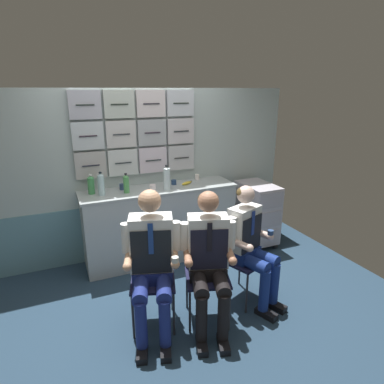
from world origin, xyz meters
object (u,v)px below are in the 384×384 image
at_px(crew_member_right, 209,255).
at_px(snack_banana, 187,183).
at_px(crew_member_left, 152,256).
at_px(crew_member_by_counter, 251,241).
at_px(folding_chair_left, 153,268).
at_px(folding_chair_right, 206,264).
at_px(service_trolley, 257,212).
at_px(coffee_cup_white, 122,187).
at_px(folding_chair_by_counter, 237,249).
at_px(water_bottle_tall, 126,184).

height_order(crew_member_right, snack_banana, crew_member_right).
relative_size(crew_member_left, crew_member_by_counter, 1.07).
height_order(folding_chair_left, folding_chair_right, same).
height_order(service_trolley, coffee_cup_white, coffee_cup_white).
distance_m(folding_chair_left, coffee_cup_white, 1.32).
height_order(folding_chair_by_counter, coffee_cup_white, coffee_cup_white).
bearing_deg(snack_banana, water_bottle_tall, -177.29).
xyz_separation_m(crew_member_left, coffee_cup_white, (0.05, 1.38, 0.25)).
height_order(service_trolley, crew_member_left, crew_member_left).
xyz_separation_m(service_trolley, folding_chair_right, (-1.34, -1.13, 0.06)).
relative_size(folding_chair_right, water_bottle_tall, 3.63).
bearing_deg(water_bottle_tall, crew_member_left, -93.34).
distance_m(service_trolley, folding_chair_left, 2.08).
height_order(folding_chair_left, crew_member_by_counter, crew_member_by_counter).
xyz_separation_m(service_trolley, crew_member_right, (-1.39, -1.28, 0.25)).
bearing_deg(folding_chair_left, folding_chair_by_counter, 0.66).
xyz_separation_m(folding_chair_right, crew_member_right, (-0.05, -0.15, 0.18)).
relative_size(folding_chair_left, snack_banana, 5.01).
bearing_deg(water_bottle_tall, service_trolley, -3.12).
relative_size(water_bottle_tall, snack_banana, 1.38).
bearing_deg(water_bottle_tall, folding_chair_right, -69.35).
height_order(crew_member_by_counter, snack_banana, crew_member_by_counter).
bearing_deg(coffee_cup_white, folding_chair_by_counter, -53.02).
bearing_deg(folding_chair_by_counter, crew_member_by_counter, -68.41).
bearing_deg(folding_chair_right, coffee_cup_white, 109.55).
bearing_deg(snack_banana, crew_member_right, -104.82).
height_order(coffee_cup_white, snack_banana, coffee_cup_white).
bearing_deg(service_trolley, folding_chair_by_counter, -133.00).
bearing_deg(crew_member_right, snack_banana, 75.18).
distance_m(folding_chair_right, coffee_cup_white, 1.53).
bearing_deg(crew_member_by_counter, coffee_cup_white, 125.50).
bearing_deg(snack_banana, folding_chair_by_counter, -84.51).
bearing_deg(folding_chair_by_counter, folding_chair_right, -160.28).
distance_m(folding_chair_left, folding_chair_right, 0.51).
relative_size(water_bottle_tall, coffee_cup_white, 3.23).
relative_size(folding_chair_by_counter, snack_banana, 5.01).
bearing_deg(water_bottle_tall, crew_member_by_counter, -52.11).
height_order(folding_chair_by_counter, snack_banana, snack_banana).
height_order(water_bottle_tall, coffee_cup_white, water_bottle_tall).
bearing_deg(service_trolley, crew_member_by_counter, -126.96).
xyz_separation_m(water_bottle_tall, coffee_cup_white, (-0.03, 0.15, -0.07)).
relative_size(service_trolley, folding_chair_left, 1.02).
bearing_deg(folding_chair_by_counter, water_bottle_tall, 129.78).
height_order(service_trolley, folding_chair_left, service_trolley).
height_order(folding_chair_right, crew_member_by_counter, crew_member_by_counter).
xyz_separation_m(folding_chair_left, folding_chair_right, (0.49, -0.14, 0.00)).
height_order(folding_chair_left, water_bottle_tall, water_bottle_tall).
bearing_deg(folding_chair_right, crew_member_right, -108.42).
xyz_separation_m(folding_chair_left, crew_member_left, (-0.05, -0.15, 0.20)).
bearing_deg(crew_member_right, service_trolley, 42.65).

